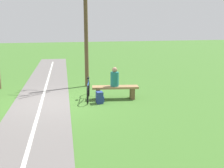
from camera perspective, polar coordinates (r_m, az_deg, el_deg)
ground_plane at (r=10.29m, az=-12.43°, el=-3.87°), size 80.00×80.00×0.00m
paved_path at (r=6.53m, az=-17.69°, el=-13.72°), size 5.48×36.03×0.02m
path_centre_line at (r=6.53m, az=-17.70°, el=-13.65°), size 3.13×31.87×0.00m
bench at (r=10.46m, az=0.70°, el=-1.32°), size 1.86×0.78×0.51m
person_seated at (r=10.35m, az=0.57°, el=1.31°), size 0.38×0.38×0.76m
bicycle at (r=10.41m, az=-5.12°, el=-1.40°), size 0.44×1.74×0.86m
backpack at (r=9.91m, az=-2.66°, el=-2.93°), size 0.28×0.30×0.44m
tree_mid_field at (r=12.56m, az=-5.59°, el=11.09°), size 1.49×1.51×5.34m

